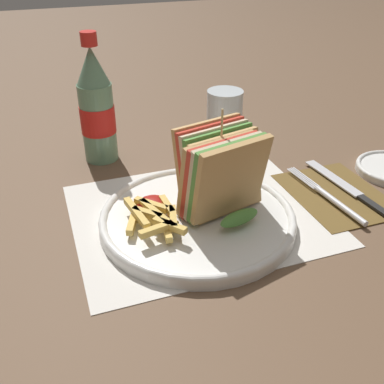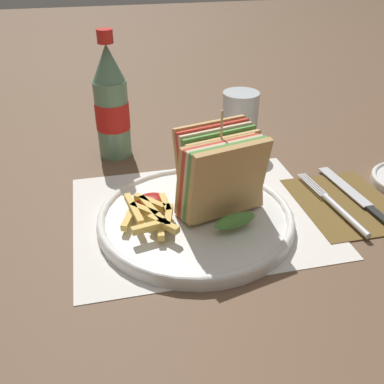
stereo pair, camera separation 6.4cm
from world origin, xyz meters
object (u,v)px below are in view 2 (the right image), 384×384
at_px(plate_main, 195,217).
at_px(fork, 338,208).
at_px(club_sandwich, 220,174).
at_px(coke_bottle_near, 111,105).
at_px(knife, 361,200).
at_px(glass_near, 240,124).

distance_m(plate_main, fork, 0.21).
distance_m(club_sandwich, coke_bottle_near, 0.28).
bearing_deg(plate_main, knife, -1.63).
distance_m(plate_main, club_sandwich, 0.07).
bearing_deg(plate_main, club_sandwich, 5.19).
relative_size(fork, glass_near, 1.71).
xyz_separation_m(plate_main, coke_bottle_near, (-0.09, 0.25, 0.09)).
distance_m(club_sandwich, knife, 0.23).
bearing_deg(fork, glass_near, 101.10).
bearing_deg(coke_bottle_near, club_sandwich, -62.54).
relative_size(plate_main, knife, 1.30).
relative_size(fork, knife, 0.85).
bearing_deg(glass_near, fork, -74.33).
bearing_deg(knife, plate_main, 173.80).
xyz_separation_m(plate_main, glass_near, (0.14, 0.23, 0.04)).
distance_m(club_sandwich, fork, 0.19).
bearing_deg(knife, fork, -167.10).
height_order(fork, knife, fork).
height_order(plate_main, coke_bottle_near, coke_bottle_near).
height_order(fork, glass_near, glass_near).
distance_m(plate_main, knife, 0.26).
relative_size(club_sandwich, glass_near, 1.41).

